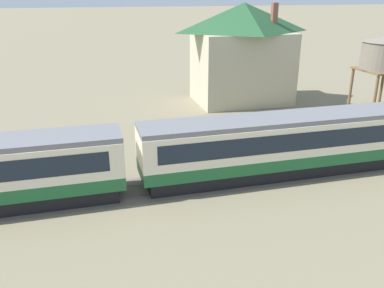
{
  "coord_description": "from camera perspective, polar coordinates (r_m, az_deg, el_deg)",
  "views": [
    {
      "loc": [
        -32.13,
        -23.01,
        11.91
      ],
      "look_at": [
        -25.95,
        -0.08,
        2.89
      ],
      "focal_mm": 38.0,
      "sensor_mm": 36.0,
      "label": 1
    }
  ],
  "objects": [
    {
      "name": "railway_track",
      "position": [
        27.32,
        4.21,
        -5.09
      ],
      "size": [
        178.96,
        3.6,
        0.04
      ],
      "color": "#665B51",
      "rests_on": "ground_plane"
    },
    {
      "name": "passenger_train",
      "position": [
        28.67,
        15.0,
        0.46
      ],
      "size": [
        112.35,
        3.23,
        4.13
      ],
      "color": "#1E6033",
      "rests_on": "ground_plane"
    },
    {
      "name": "station_house_dark_green_roof",
      "position": [
        45.92,
        7.1,
        12.66
      ],
      "size": [
        10.84,
        7.8,
        10.69
      ],
      "color": "#BCB293",
      "rests_on": "ground_plane"
    }
  ]
}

